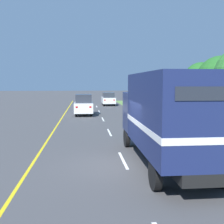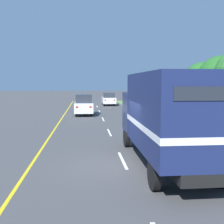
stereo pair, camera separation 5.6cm
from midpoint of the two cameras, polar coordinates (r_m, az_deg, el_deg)
The scene contains 13 objects.
ground_plane at distance 11.29m, azimuth 2.62°, elevation -10.73°, with size 200.00×200.00×0.00m, color #444447.
edge_line_yellow at distance 22.72m, azimuth -10.92°, elevation -2.30°, with size 0.12×54.77×0.01m, color yellow.
centre_dash_near at distance 11.98m, azimuth 2.12°, elevation -9.73°, with size 0.12×2.60×0.01m, color white.
centre_dash_mid_a at distance 18.38m, azimuth -0.62°, elevation -4.16°, with size 0.12×2.60×0.01m, color white.
centre_dash_mid_b at distance 24.89m, azimuth -1.92°, elevation -1.47°, with size 0.12×2.60×0.01m, color white.
centre_dash_far at distance 31.43m, azimuth -2.68°, elevation 0.09°, with size 0.12×2.60×0.01m, color white.
centre_dash_farthest at distance 37.99m, azimuth -3.18°, elevation 1.12°, with size 0.12×2.60×0.01m, color white.
horse_trailer_truck at distance 10.95m, azimuth 11.19°, elevation -0.69°, with size 2.51×7.81×3.59m.
lead_car_white at distance 28.04m, azimuth -5.84°, elevation 1.47°, with size 1.80×3.86×2.09m.
lead_car_white_ahead at distance 39.93m, azimuth -0.80°, elevation 2.69°, with size 1.80×3.95×1.82m.
highway_sign at distance 16.34m, azimuth 20.87°, elevation 1.00°, with size 2.23×0.09×3.08m.
roadside_tree_mid at distance 29.01m, azimuth 21.08°, elevation 6.20°, with size 4.52×4.52×5.81m.
roadside_tree_far at distance 35.88m, azimuth 17.57°, elevation 6.28°, with size 4.21×4.21×5.70m.
Camera 1 is at (-1.57, -10.70, 3.26)m, focal length 45.00 mm.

